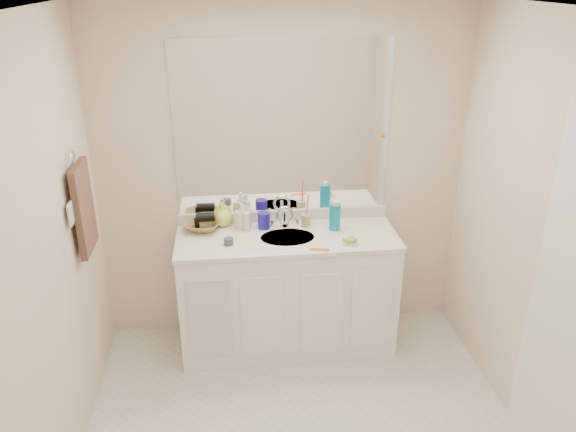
{
  "coord_description": "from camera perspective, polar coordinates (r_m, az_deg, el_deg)",
  "views": [
    {
      "loc": [
        -0.39,
        -2.43,
        2.55
      ],
      "look_at": [
        0.0,
        0.97,
        1.05
      ],
      "focal_mm": 35.0,
      "sensor_mm": 36.0,
      "label": 1
    }
  ],
  "objects": [
    {
      "name": "soap_bottle_cream",
      "position": [
        3.94,
        -4.75,
        0.01
      ],
      "size": [
        0.11,
        0.11,
        0.19
      ],
      "primitive_type": "imported",
      "rotation": [
        0.0,
        0.0,
        0.42
      ],
      "color": "#FFECCF",
      "rests_on": "countertop"
    },
    {
      "name": "hand_towel",
      "position": [
        3.56,
        -20.03,
        0.75
      ],
      "size": [
        0.04,
        0.32,
        0.55
      ],
      "primitive_type": "cube",
      "color": "#3B281F",
      "rests_on": "towel_ring"
    },
    {
      "name": "faucet",
      "position": [
        3.97,
        -0.34,
        -0.31
      ],
      "size": [
        0.02,
        0.02,
        0.11
      ],
      "primitive_type": "cylinder",
      "color": "silver",
      "rests_on": "countertop"
    },
    {
      "name": "blue_mug",
      "position": [
        3.95,
        -2.47,
        -0.44
      ],
      "size": [
        0.1,
        0.1,
        0.12
      ],
      "primitive_type": "cylinder",
      "rotation": [
        0.0,
        0.0,
        0.16
      ],
      "color": "#211593",
      "rests_on": "countertop"
    },
    {
      "name": "wall_right",
      "position": [
        3.25,
        25.62,
        -3.4
      ],
      "size": [
        0.02,
        2.6,
        2.4
      ],
      "primitive_type": "cube",
      "color": "beige",
      "rests_on": "floor"
    },
    {
      "name": "mouthwash_bottle",
      "position": [
        3.92,
        4.77,
        -0.1
      ],
      "size": [
        0.1,
        0.1,
        0.19
      ],
      "primitive_type": "cylinder",
      "rotation": [
        0.0,
        0.0,
        0.31
      ],
      "color": "#0D81A6",
      "rests_on": "countertop"
    },
    {
      "name": "backsplash",
      "position": [
        4.07,
        -0.49,
        0.06
      ],
      "size": [
        1.52,
        0.03,
        0.08
      ],
      "primitive_type": "cube",
      "color": "silver",
      "rests_on": "countertop"
    },
    {
      "name": "green_soap",
      "position": [
        3.76,
        6.32,
        -2.48
      ],
      "size": [
        0.09,
        0.08,
        0.03
      ],
      "primitive_type": "cube",
      "rotation": [
        0.0,
        0.0,
        0.34
      ],
      "color": "#7AC02F",
      "rests_on": "soap_dish"
    },
    {
      "name": "countertop",
      "position": [
        3.86,
        -0.08,
        -2.22
      ],
      "size": [
        1.52,
        0.57,
        0.03
      ],
      "primitive_type": "cube",
      "color": "white",
      "rests_on": "vanity_cabinet"
    },
    {
      "name": "orange_comb",
      "position": [
        3.67,
        3.2,
        -3.42
      ],
      "size": [
        0.13,
        0.05,
        0.01
      ],
      "primitive_type": "cube",
      "rotation": [
        0.0,
        0.0,
        -0.18
      ],
      "color": "#FD551A",
      "rests_on": "countertop"
    },
    {
      "name": "soap_bottle_yellow",
      "position": [
        4.0,
        -6.66,
        0.19
      ],
      "size": [
        0.18,
        0.18,
        0.17
      ],
      "primitive_type": "imported",
      "rotation": [
        0.0,
        0.0,
        -0.4
      ],
      "color": "#DEE659",
      "rests_on": "countertop"
    },
    {
      "name": "soap_dish",
      "position": [
        3.76,
        6.31,
        -2.73
      ],
      "size": [
        0.12,
        0.1,
        0.01
      ],
      "primitive_type": "cube",
      "rotation": [
        0.0,
        0.0,
        -0.23
      ],
      "color": "silver",
      "rests_on": "countertop"
    },
    {
      "name": "towel_ring",
      "position": [
        3.47,
        -21.03,
        5.31
      ],
      "size": [
        0.01,
        0.11,
        0.11
      ],
      "primitive_type": "torus",
      "rotation": [
        0.0,
        1.57,
        0.0
      ],
      "color": "silver",
      "rests_on": "wall_left"
    },
    {
      "name": "wall_left",
      "position": [
        2.92,
        -23.99,
        -6.1
      ],
      "size": [
        0.02,
        2.6,
        2.4
      ],
      "primitive_type": "cube",
      "color": "beige",
      "rests_on": "floor"
    },
    {
      "name": "tan_cup",
      "position": [
        3.98,
        1.81,
        -0.47
      ],
      "size": [
        0.08,
        0.08,
        0.09
      ],
      "primitive_type": "cylinder",
      "rotation": [
        0.0,
        0.0,
        -0.19
      ],
      "color": "tan",
      "rests_on": "countertop"
    },
    {
      "name": "switch_plate",
      "position": [
        3.37,
        -21.21,
        0.2
      ],
      "size": [
        0.01,
        0.08,
        0.13
      ],
      "primitive_type": "cube",
      "color": "silver",
      "rests_on": "wall_left"
    },
    {
      "name": "toothbrush",
      "position": [
        3.93,
        1.97,
        0.93
      ],
      "size": [
        0.02,
        0.04,
        0.2
      ],
      "primitive_type": "cylinder",
      "rotation": [
        0.14,
        0.0,
        0.42
      ],
      "color": "#EF3E64",
      "rests_on": "tan_cup"
    },
    {
      "name": "ceiling",
      "position": [
        2.46,
        2.73,
        20.15
      ],
      "size": [
        2.6,
        2.6,
        0.02
      ],
      "primitive_type": "cube",
      "color": "white",
      "rests_on": "wall_back"
    },
    {
      "name": "wicker_basket",
      "position": [
        3.98,
        -8.65,
        -0.92
      ],
      "size": [
        0.3,
        0.3,
        0.06
      ],
      "primitive_type": "imported",
      "rotation": [
        0.0,
        0.0,
        -0.22
      ],
      "color": "olive",
      "rests_on": "countertop"
    },
    {
      "name": "dark_jar",
      "position": [
        3.74,
        -6.06,
        -2.58
      ],
      "size": [
        0.07,
        0.07,
        0.05
      ],
      "primitive_type": "cylinder",
      "rotation": [
        0.0,
        0.0,
        0.08
      ],
      "color": "#3B3B43",
      "rests_on": "countertop"
    },
    {
      "name": "sink_basin",
      "position": [
        3.84,
        -0.05,
        -2.31
      ],
      "size": [
        0.37,
        0.37,
        0.02
      ],
      "primitive_type": "cylinder",
      "color": "#B2A79C",
      "rests_on": "countertop"
    },
    {
      "name": "hair_dryer",
      "position": [
        3.96,
        -8.42,
        -0.13
      ],
      "size": [
        0.13,
        0.07,
        0.06
      ],
      "primitive_type": "cylinder",
      "rotation": [
        0.0,
        1.57,
        0.05
      ],
      "color": "black",
      "rests_on": "wicker_basket"
    },
    {
      "name": "mirror",
      "position": [
        3.87,
        -0.54,
        8.84
      ],
      "size": [
        1.48,
        0.01,
        1.2
      ],
      "primitive_type": "cube",
      "color": "white",
      "rests_on": "wall_back"
    },
    {
      "name": "soap_bottle_white",
      "position": [
        3.98,
        -4.19,
        0.3
      ],
      "size": [
        0.09,
        0.09,
        0.19
      ],
      "primitive_type": "imported",
      "rotation": [
        0.0,
        0.0,
        0.22
      ],
      "color": "silver",
      "rests_on": "countertop"
    },
    {
      "name": "extra_white_bottle",
      "position": [
        3.9,
        -4.22,
        -0.6
      ],
      "size": [
        0.05,
        0.05,
        0.14
      ],
      "primitive_type": "cylinder",
      "rotation": [
        0.0,
        0.0,
        -0.05
      ],
      "color": "silver",
      "rests_on": "countertop"
    },
    {
      "name": "wall_back",
      "position": [
        3.98,
        -0.53,
        3.85
      ],
      "size": [
        2.6,
        0.02,
        2.4
      ],
      "primitive_type": "cube",
      "color": "beige",
      "rests_on": "floor"
    },
    {
      "name": "vanity_cabinet",
      "position": [
        4.07,
        -0.08,
        -7.8
      ],
      "size": [
        1.5,
        0.55,
        0.85
      ],
      "primitive_type": "cube",
      "color": "white",
      "rests_on": "floor"
    }
  ]
}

